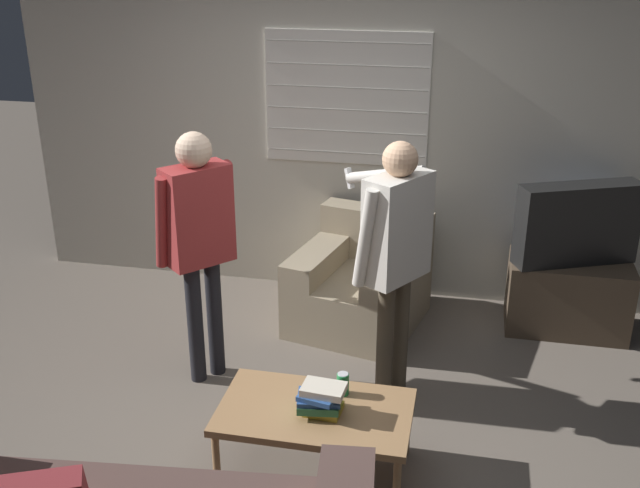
# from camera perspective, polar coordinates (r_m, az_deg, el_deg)

# --- Properties ---
(ground_plane) EXTENTS (16.00, 16.00, 0.00)m
(ground_plane) POSITION_cam_1_polar(r_m,az_deg,el_deg) (4.46, -2.39, -14.37)
(ground_plane) COLOR #665B51
(wall_back) EXTENTS (5.20, 0.08, 2.55)m
(wall_back) POSITION_cam_1_polar(r_m,az_deg,el_deg) (5.72, 2.35, 8.47)
(wall_back) COLOR #BCB7A8
(wall_back) RESTS_ON ground_plane
(armchair_beige) EXTENTS (1.02, 1.07, 0.79)m
(armchair_beige) POSITION_cam_1_polar(r_m,az_deg,el_deg) (5.50, 3.14, -3.00)
(armchair_beige) COLOR gray
(armchair_beige) RESTS_ON ground_plane
(coffee_table) EXTENTS (1.00, 0.59, 0.40)m
(coffee_table) POSITION_cam_1_polar(r_m,az_deg,el_deg) (3.99, -0.38, -12.90)
(coffee_table) COLOR #9E754C
(coffee_table) RESTS_ON ground_plane
(tv_stand) EXTENTS (0.84, 0.47, 0.53)m
(tv_stand) POSITION_cam_1_polar(r_m,az_deg,el_deg) (5.69, 18.33, -3.73)
(tv_stand) COLOR #4C3D2D
(tv_stand) RESTS_ON ground_plane
(tv) EXTENTS (0.87, 0.52, 0.57)m
(tv) POSITION_cam_1_polar(r_m,az_deg,el_deg) (5.48, 19.02, 1.47)
(tv) COLOR black
(tv) RESTS_ON tv_stand
(person_left_standing) EXTENTS (0.46, 0.73, 1.63)m
(person_left_standing) POSITION_cam_1_polar(r_m,az_deg,el_deg) (4.58, -9.27, 1.15)
(person_left_standing) COLOR black
(person_left_standing) RESTS_ON ground_plane
(person_right_standing) EXTENTS (0.59, 0.77, 1.64)m
(person_right_standing) POSITION_cam_1_polar(r_m,az_deg,el_deg) (4.30, 5.73, 0.03)
(person_right_standing) COLOR #4C4233
(person_right_standing) RESTS_ON ground_plane
(book_stack) EXTENTS (0.26, 0.21, 0.17)m
(book_stack) POSITION_cam_1_polar(r_m,az_deg,el_deg) (3.89, 0.06, -11.72)
(book_stack) COLOR gold
(book_stack) RESTS_ON coffee_table
(soda_can) EXTENTS (0.07, 0.07, 0.13)m
(soda_can) POSITION_cam_1_polar(r_m,az_deg,el_deg) (4.05, 1.75, -10.60)
(soda_can) COLOR #238E47
(soda_can) RESTS_ON coffee_table
(spare_remote) EXTENTS (0.07, 0.14, 0.02)m
(spare_remote) POSITION_cam_1_polar(r_m,az_deg,el_deg) (4.04, 0.15, -11.56)
(spare_remote) COLOR black
(spare_remote) RESTS_ON coffee_table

